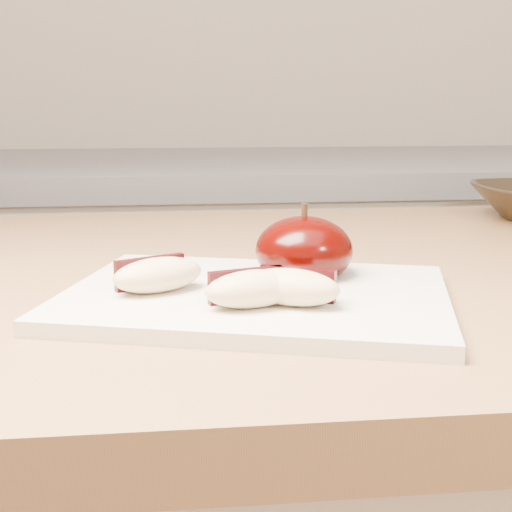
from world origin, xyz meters
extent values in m
cube|color=silver|center=(0.00, 1.20, 0.45)|extent=(2.40, 0.60, 0.90)
cube|color=slate|center=(0.00, 1.20, 0.92)|extent=(2.40, 0.62, 0.04)
cube|color=#9E6D44|center=(0.00, 0.50, 0.88)|extent=(1.64, 0.64, 0.04)
cube|color=silver|center=(-0.08, 0.38, 0.91)|extent=(0.32, 0.27, 0.01)
ellipsoid|color=black|center=(-0.04, 0.42, 0.93)|extent=(0.09, 0.09, 0.05)
cylinder|color=black|center=(-0.04, 0.42, 0.96)|extent=(0.00, 0.00, 0.01)
ellipsoid|color=beige|center=(-0.15, 0.38, 0.92)|extent=(0.07, 0.06, 0.02)
cube|color=black|center=(-0.15, 0.39, 0.92)|extent=(0.05, 0.03, 0.02)
ellipsoid|color=beige|center=(-0.08, 0.33, 0.92)|extent=(0.07, 0.05, 0.02)
cube|color=black|center=(-0.09, 0.35, 0.92)|extent=(0.05, 0.02, 0.02)
ellipsoid|color=beige|center=(-0.06, 0.33, 0.92)|extent=(0.07, 0.06, 0.02)
cube|color=black|center=(-0.05, 0.35, 0.92)|extent=(0.05, 0.03, 0.02)
camera|label=1|loc=(-0.14, -0.12, 1.04)|focal=50.00mm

